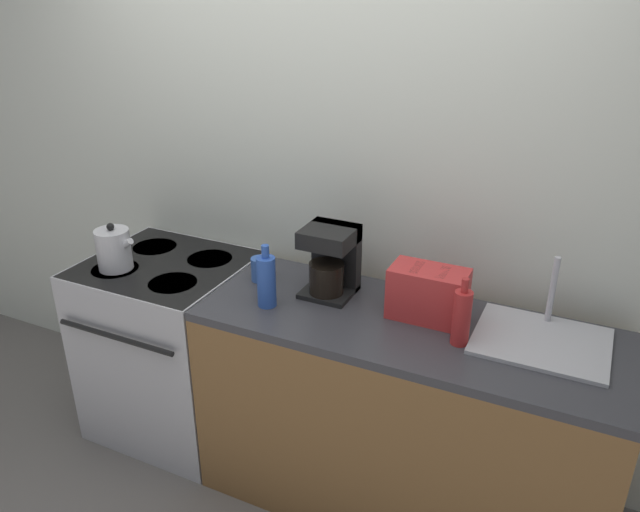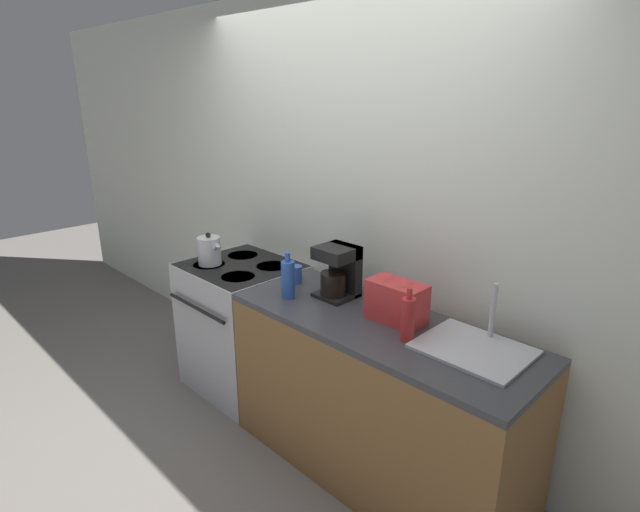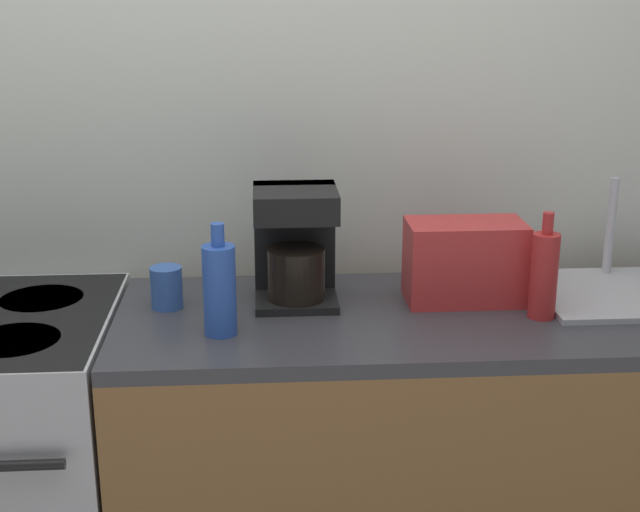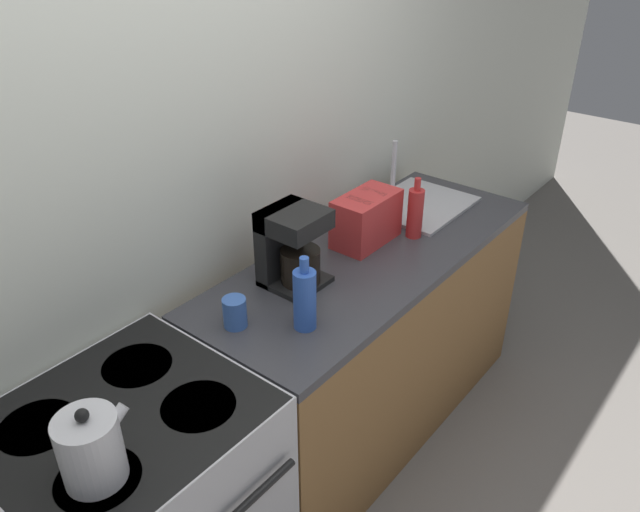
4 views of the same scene
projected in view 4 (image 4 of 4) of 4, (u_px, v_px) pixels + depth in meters
wall_back at (182, 179)px, 2.14m from camera, size 8.00×0.05×2.60m
counter_block at (369, 340)px, 2.73m from camera, size 1.65×0.62×0.90m
kettle at (91, 449)px, 1.49m from camera, size 0.19×0.15×0.22m
toaster at (366, 219)px, 2.53m from camera, size 0.29×0.16×0.21m
coffee_maker at (291, 246)px, 2.23m from camera, size 0.21×0.21×0.29m
sink_tray at (418, 203)px, 2.87m from camera, size 0.47×0.39×0.28m
bottle_blue at (305, 299)px, 2.01m from camera, size 0.08×0.08×0.26m
bottle_red at (415, 212)px, 2.56m from camera, size 0.07×0.07×0.26m
cup_blue at (235, 312)px, 2.05m from camera, size 0.08×0.08×0.10m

